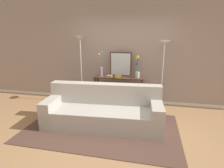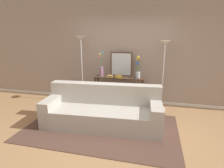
% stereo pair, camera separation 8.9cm
% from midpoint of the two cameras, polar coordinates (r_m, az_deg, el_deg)
% --- Properties ---
extents(ground_plane, '(16.00, 16.00, 0.02)m').
position_cam_midpoint_polar(ground_plane, '(3.89, -1.58, -15.00)').
color(ground_plane, '#9E754C').
extents(back_wall, '(12.00, 0.15, 3.05)m').
position_cam_midpoint_polar(back_wall, '(5.31, 3.50, 10.54)').
color(back_wall, white).
rests_on(back_wall, ground).
extents(area_rug, '(3.20, 1.92, 0.01)m').
position_cam_midpoint_polar(area_rug, '(4.06, -3.87, -13.42)').
color(area_rug, '#51382D').
rests_on(area_rug, ground).
extents(couch, '(2.55, 1.07, 0.88)m').
position_cam_midpoint_polar(couch, '(4.07, -3.36, -8.53)').
color(couch, '#ADA89E').
rests_on(couch, ground).
extents(console_table, '(1.34, 0.32, 0.81)m').
position_cam_midpoint_polar(console_table, '(5.12, 1.53, -0.62)').
color(console_table, '#473323').
rests_on(console_table, ground).
extents(floor_lamp_left, '(0.28, 0.28, 1.91)m').
position_cam_midpoint_polar(floor_lamp_left, '(5.22, -10.26, 10.04)').
color(floor_lamp_left, silver).
rests_on(floor_lamp_left, ground).
extents(floor_lamp_right, '(0.28, 0.28, 1.81)m').
position_cam_midpoint_polar(floor_lamp_right, '(4.83, 15.26, 8.38)').
color(floor_lamp_right, silver).
rests_on(floor_lamp_right, ground).
extents(wall_mirror, '(0.61, 0.02, 0.67)m').
position_cam_midpoint_polar(wall_mirror, '(5.11, 2.19, 6.15)').
color(wall_mirror, '#473323').
rests_on(wall_mirror, console_table).
extents(vase_tall_flowers, '(0.12, 0.11, 0.68)m').
position_cam_midpoint_polar(vase_tall_flowers, '(5.15, -4.06, 4.58)').
color(vase_tall_flowers, gray).
rests_on(vase_tall_flowers, console_table).
extents(vase_short_flowers, '(0.12, 0.13, 0.59)m').
position_cam_midpoint_polar(vase_short_flowers, '(4.96, 7.40, 4.19)').
color(vase_short_flowers, silver).
rests_on(vase_short_flowers, console_table).
extents(fruit_bowl, '(0.19, 0.19, 0.06)m').
position_cam_midpoint_polar(fruit_bowl, '(4.96, 1.41, 2.30)').
color(fruit_bowl, gold).
rests_on(fruit_bowl, console_table).
extents(book_stack, '(0.18, 0.15, 0.06)m').
position_cam_midpoint_polar(book_stack, '(5.02, -1.36, 2.40)').
color(book_stack, gold).
rests_on(book_stack, console_table).
extents(book_row_under_console, '(0.40, 0.17, 0.13)m').
position_cam_midpoint_polar(book_row_under_console, '(5.35, -2.30, -5.52)').
color(book_row_under_console, gold).
rests_on(book_row_under_console, ground).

